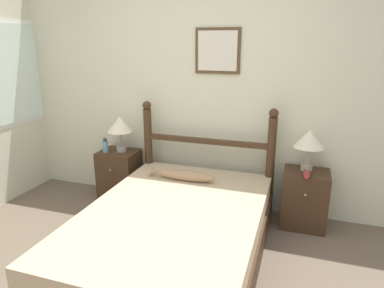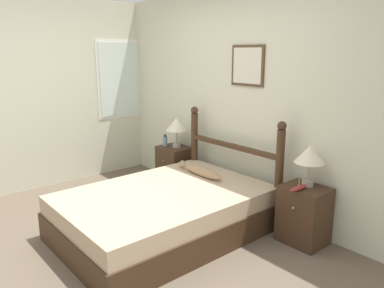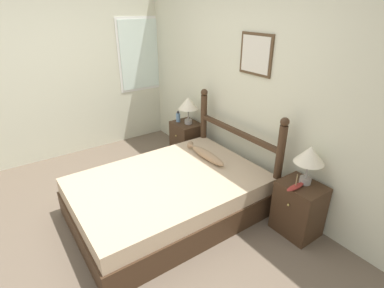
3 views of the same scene
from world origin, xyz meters
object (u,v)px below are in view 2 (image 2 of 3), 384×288
(bottle, at_px, (165,141))
(fish_pillow, at_px, (201,171))
(nightstand_left, at_px, (175,167))
(bed, at_px, (164,213))
(table_lamp_left, at_px, (176,125))
(model_boat, at_px, (299,188))
(table_lamp_right, at_px, (310,156))
(nightstand_right, at_px, (304,215))

(bottle, bearing_deg, fish_pillow, -13.84)
(nightstand_left, relative_size, bottle, 3.41)
(fish_pillow, bearing_deg, nightstand_left, 160.55)
(bed, xyz_separation_m, nightstand_left, (-1.03, 0.93, 0.06))
(table_lamp_left, distance_m, model_boat, 2.03)
(model_boat, distance_m, fish_pillow, 1.17)
(nightstand_left, bearing_deg, model_boat, -3.15)
(table_lamp_left, xyz_separation_m, bottle, (-0.16, -0.08, -0.23))
(table_lamp_right, xyz_separation_m, bottle, (-2.16, -0.11, -0.23))
(table_lamp_left, distance_m, bottle, 0.29)
(nightstand_right, distance_m, model_boat, 0.33)
(nightstand_right, height_order, table_lamp_left, table_lamp_left)
(model_boat, bearing_deg, table_lamp_right, 91.84)
(model_boat, bearing_deg, fish_pillow, -169.98)
(bed, distance_m, nightstand_left, 1.39)
(bottle, bearing_deg, bed, -37.05)
(bed, xyz_separation_m, table_lamp_right, (1.02, 0.97, 0.65))
(bottle, bearing_deg, model_boat, -1.23)
(nightstand_left, distance_m, nightstand_right, 2.05)
(bed, height_order, nightstand_right, nightstand_right)
(nightstand_right, height_order, fish_pillow, nightstand_right)
(bed, bearing_deg, nightstand_right, 42.22)
(table_lamp_right, bearing_deg, bed, -136.22)
(fish_pillow, bearing_deg, nightstand_right, 15.28)
(bottle, bearing_deg, nightstand_left, 28.90)
(bed, height_order, nightstand_left, nightstand_left)
(table_lamp_right, height_order, model_boat, table_lamp_right)
(bed, distance_m, table_lamp_right, 1.55)
(nightstand_left, distance_m, table_lamp_right, 2.13)
(nightstand_left, relative_size, model_boat, 2.33)
(bed, height_order, table_lamp_right, table_lamp_right)
(model_boat, bearing_deg, bed, -141.27)
(bed, height_order, fish_pillow, fish_pillow)
(fish_pillow, bearing_deg, table_lamp_right, 17.35)
(nightstand_left, distance_m, fish_pillow, 0.98)
(bed, xyz_separation_m, fish_pillow, (-0.13, 0.62, 0.29))
(bed, relative_size, nightstand_left, 3.60)
(nightstand_left, bearing_deg, fish_pillow, -19.45)
(model_boat, height_order, fish_pillow, model_boat)
(nightstand_left, xyz_separation_m, table_lamp_right, (2.04, 0.04, 0.59))
(table_lamp_right, distance_m, model_boat, 0.32)
(nightstand_right, bearing_deg, table_lamp_right, 104.19)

